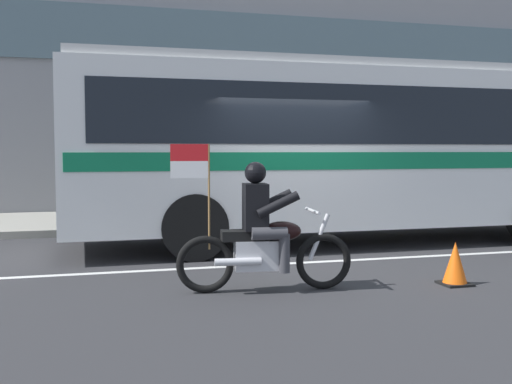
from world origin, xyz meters
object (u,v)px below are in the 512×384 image
(traffic_cone, at_px, (455,265))
(transit_bus, at_px, (359,140))
(fire_hydrant, at_px, (404,198))
(motorcycle_with_rider, at_px, (263,236))

(traffic_cone, bearing_deg, transit_bus, 83.90)
(transit_bus, bearing_deg, fire_hydrant, 49.60)
(transit_bus, distance_m, fire_hydrant, 4.37)
(transit_bus, bearing_deg, motorcycle_with_rider, -129.67)
(motorcycle_with_rider, distance_m, traffic_cone, 2.49)
(fire_hydrant, bearing_deg, traffic_cone, -114.14)
(transit_bus, height_order, traffic_cone, transit_bus)
(motorcycle_with_rider, xyz_separation_m, fire_hydrant, (5.53, 6.58, -0.15))
(transit_bus, relative_size, fire_hydrant, 14.18)
(fire_hydrant, distance_m, traffic_cone, 7.56)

